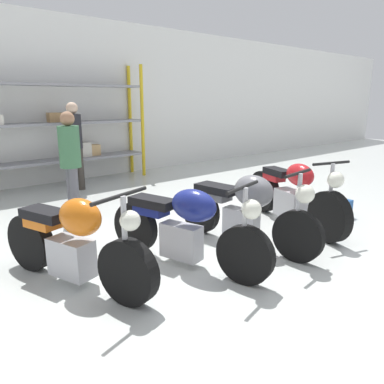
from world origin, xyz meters
The scene contains 10 objects.
ground_plane centered at (0.00, 0.00, 0.00)m, with size 30.00×30.00×0.00m, color silver.
back_wall centered at (0.00, 5.26, 1.80)m, with size 30.00×0.08×3.60m.
shelving_rack centered at (0.09, 4.90, 1.28)m, with size 4.10×0.63×2.60m.
motorcycle_orange centered at (-1.58, 0.35, 0.45)m, with size 0.90×1.96×1.03m.
motorcycle_blue centered at (-0.46, -0.02, 0.47)m, with size 0.81×2.06×1.02m.
motorcycle_grey centered at (0.50, -0.06, 0.51)m, with size 0.61×2.08×1.05m.
motorcycle_red centered at (1.66, 0.04, 0.45)m, with size 0.89×2.13×1.05m.
person_browsing centered at (-0.66, 2.52, 0.97)m, with size 0.35×0.35×1.65m.
person_near_rack centered at (0.17, 4.25, 1.05)m, with size 0.45×0.45×1.77m.
toolbox centered at (2.47, -0.25, 0.14)m, with size 0.44×0.26×0.28m.
Camera 1 is at (-2.94, -3.04, 1.83)m, focal length 35.00 mm.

